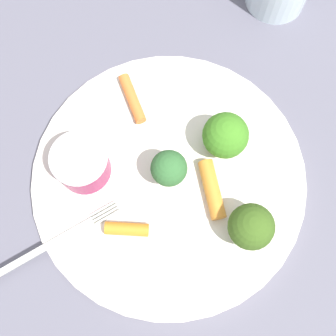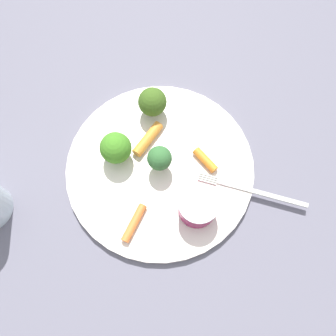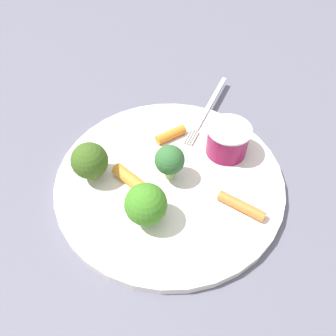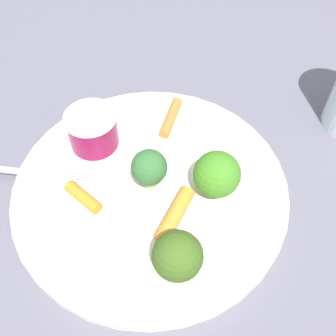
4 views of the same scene
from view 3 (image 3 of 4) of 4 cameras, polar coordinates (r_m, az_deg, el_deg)
name	(u,v)px [view 3 (image 3 of 4)]	position (r m, az deg, el deg)	size (l,w,h in m)	color
ground_plane	(169,183)	(0.42, 0.25, -2.51)	(2.40, 2.40, 0.00)	#5C5A68
plate	(169,180)	(0.42, 0.26, -2.01)	(0.28, 0.28, 0.01)	silver
sauce_cup	(228,140)	(0.43, 10.06, 4.67)	(0.06, 0.06, 0.04)	maroon
broccoli_floret_0	(168,159)	(0.39, -0.05, 1.53)	(0.04, 0.04, 0.05)	#97C274
broccoli_floret_1	(90,161)	(0.40, -13.11, 1.17)	(0.04, 0.04, 0.05)	#98A959
broccoli_floret_2	(146,204)	(0.36, -3.76, -6.16)	(0.05, 0.05, 0.05)	#8BB969
carrot_stick_0	(171,135)	(0.46, 0.48, 5.67)	(0.01, 0.01, 0.04)	orange
carrot_stick_1	(241,206)	(0.39, 12.29, -6.30)	(0.01, 0.01, 0.06)	orange
carrot_stick_2	(133,181)	(0.40, -5.92, -2.25)	(0.02, 0.02, 0.06)	orange
fork	(207,110)	(0.50, 6.60, 9.79)	(0.09, 0.14, 0.00)	beige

